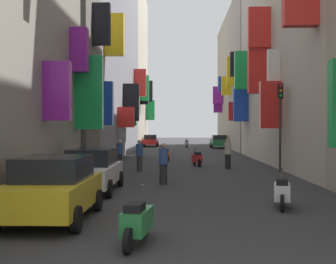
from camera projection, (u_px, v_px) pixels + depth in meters
ground_plane at (186, 158)px, 33.46m from camera, size 140.00×140.00×0.00m
building_left_mid_c at (89, 25)px, 36.79m from camera, size 7.27×23.59×21.63m
building_left_far at (120, 68)px, 56.06m from camera, size 7.20×14.96×19.83m
building_right_mid_b at (291, 38)px, 33.79m from camera, size 7.38×10.95×18.35m
building_right_far at (252, 81)px, 51.50m from camera, size 7.29×23.37×15.55m
parked_car_yellow at (53, 187)px, 11.05m from camera, size 1.99×3.91×1.58m
parked_car_red at (150, 140)px, 54.47m from camera, size 1.85×4.10×1.45m
parked_car_green at (219, 141)px, 50.13m from camera, size 1.87×4.30×1.49m
parked_car_white at (92, 169)px, 16.09m from camera, size 1.87×4.33×1.54m
scooter_silver at (187, 144)px, 51.76m from camera, size 0.48×1.97×1.13m
scooter_white at (282, 192)px, 12.74m from camera, size 0.66×1.79×1.13m
scooter_red at (197, 158)px, 26.61m from camera, size 0.63×1.77×1.13m
scooter_orange at (164, 155)px, 30.53m from camera, size 0.76×1.69×1.13m
scooter_green at (137, 221)px, 8.75m from camera, size 0.60×1.89×1.13m
pedestrian_crossing at (120, 154)px, 25.65m from camera, size 0.53×0.53×1.62m
pedestrian_near_left at (139, 155)px, 23.60m from camera, size 0.50×0.50×1.68m
pedestrian_near_right at (228, 154)px, 24.76m from camera, size 0.50×0.50×1.71m
pedestrian_mid_street at (163, 164)px, 18.04m from camera, size 0.43×0.43×1.69m
traffic_light_near_corner at (280, 113)px, 22.52m from camera, size 0.26×0.34×4.55m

